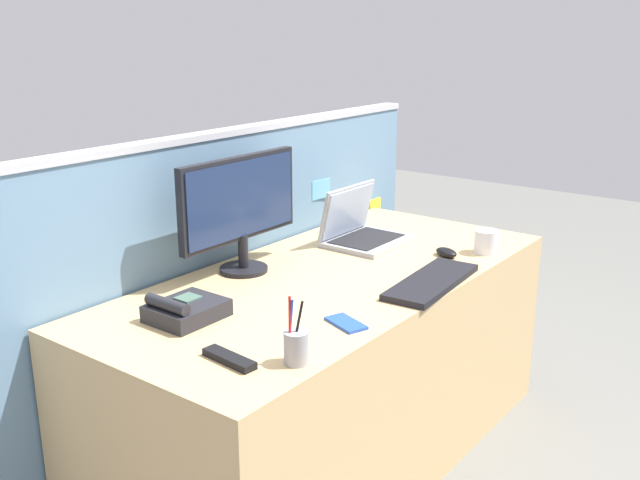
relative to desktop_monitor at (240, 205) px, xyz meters
The scene contains 12 objects.
ground_plane 1.02m from the desktop_monitor, 61.21° to the right, with size 10.00×10.00×0.00m, color slate.
desk 0.68m from the desktop_monitor, 61.21° to the right, with size 1.84×0.83×0.72m, color tan.
cubicle_divider 0.43m from the desktop_monitor, 47.91° to the left, with size 2.24×0.08×1.20m.
desktop_monitor is the anchor object (origin of this frame).
laptop 0.60m from the desktop_monitor, 14.18° to the right, with size 0.32×0.27×0.23m.
desk_phone 0.51m from the desktop_monitor, 158.23° to the right, with size 0.21×0.18×0.09m.
keyboard_main 0.71m from the desktop_monitor, 65.45° to the right, with size 0.46×0.16×0.02m, color black.
computer_mouse_right_hand 0.81m from the desktop_monitor, 40.40° to the right, with size 0.06×0.10×0.03m, color black.
pen_cup 0.80m from the desktop_monitor, 126.48° to the right, with size 0.07×0.07×0.18m.
cell_phone_blue_case 0.65m from the desktop_monitor, 106.66° to the right, with size 0.07×0.13×0.01m, color blue.
tv_remote 0.77m from the desktop_monitor, 139.53° to the right, with size 0.04×0.17×0.02m, color black.
coffee_mug 0.97m from the desktop_monitor, 39.69° to the right, with size 0.13×0.09×0.09m.
Camera 1 is at (-1.95, -1.43, 1.57)m, focal length 40.75 mm.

